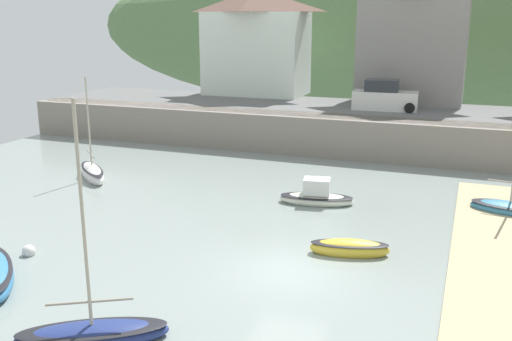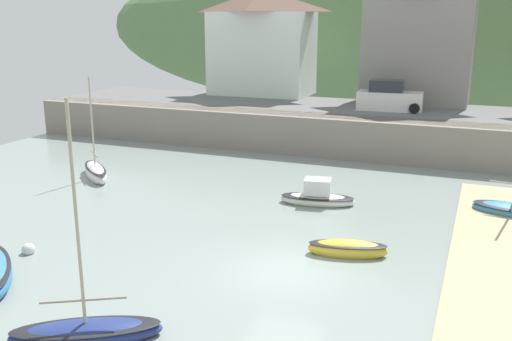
% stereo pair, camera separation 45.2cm
% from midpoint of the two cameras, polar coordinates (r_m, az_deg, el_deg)
% --- Properties ---
extents(quay_seawall, '(48.00, 9.40, 2.40)m').
position_cam_midpoint_polar(quay_seawall, '(35.42, 11.52, 3.51)').
color(quay_seawall, gray).
rests_on(quay_seawall, ground).
extents(hillside_backdrop, '(80.00, 44.00, 20.53)m').
position_cam_midpoint_polar(hillside_backdrop, '(72.44, 15.06, 13.66)').
color(hillside_backdrop, '#5C7E4D').
rests_on(hillside_backdrop, ground).
extents(waterfront_building_left, '(7.82, 4.77, 7.90)m').
position_cam_midpoint_polar(waterfront_building_left, '(45.06, -0.25, 12.69)').
color(waterfront_building_left, silver).
rests_on(waterfront_building_left, ground).
extents(waterfront_building_centre, '(7.44, 5.19, 9.65)m').
position_cam_midpoint_polar(waterfront_building_centre, '(42.26, 15.12, 13.24)').
color(waterfront_building_centre, gray).
rests_on(waterfront_building_centre, ground).
extents(sailboat_nearest_shore, '(4.02, 3.01, 6.53)m').
position_cam_midpoint_polar(sailboat_nearest_shore, '(16.18, -16.76, -15.19)').
color(sailboat_nearest_shore, navy).
rests_on(sailboat_nearest_shore, ground).
extents(rowboat_small_beached, '(2.97, 1.56, 0.73)m').
position_cam_midpoint_polar(rowboat_small_beached, '(20.89, 8.66, -7.65)').
color(rowboat_small_beached, gold).
rests_on(rowboat_small_beached, ground).
extents(sailboat_white_hull, '(3.55, 1.86, 1.30)m').
position_cam_midpoint_polar(sailboat_white_hull, '(26.24, 5.54, -2.61)').
color(sailboat_white_hull, silver).
rests_on(sailboat_white_hull, ground).
extents(sailboat_blue_trim, '(3.47, 1.93, 5.53)m').
position_cam_midpoint_polar(sailboat_blue_trim, '(27.01, 23.49, -3.46)').
color(sailboat_blue_trim, teal).
rests_on(sailboat_blue_trim, ground).
extents(sailboat_tall_mast, '(3.36, 3.21, 5.55)m').
position_cam_midpoint_polar(sailboat_tall_mast, '(31.42, -16.35, -0.19)').
color(sailboat_tall_mast, white).
rests_on(sailboat_tall_mast, ground).
extents(parked_car_near_slipway, '(4.20, 1.95, 1.95)m').
position_cam_midpoint_polar(parked_car_near_slipway, '(38.26, 12.32, 7.11)').
color(parked_car_near_slipway, silver).
rests_on(parked_car_near_slipway, ground).
extents(mooring_buoy, '(0.47, 0.47, 0.47)m').
position_cam_midpoint_polar(mooring_buoy, '(22.25, -22.20, -7.45)').
color(mooring_buoy, silver).
rests_on(mooring_buoy, ground).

